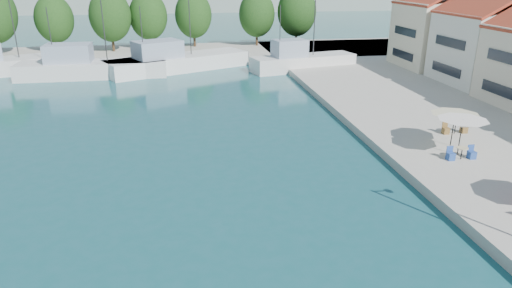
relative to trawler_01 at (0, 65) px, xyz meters
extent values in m
cube|color=#B0AB9F|center=(19.62, 9.52, -0.77)|extent=(90.00, 16.00, 0.60)
cube|color=white|center=(51.62, -15.48, 3.03)|extent=(8.00, 8.50, 7.00)
cube|color=#F3E5C2|center=(51.62, -6.48, 3.28)|extent=(8.60, 8.50, 7.50)
cube|color=silver|center=(0.42, 0.17, -0.37)|extent=(17.76, 10.67, 2.20)
cylinder|color=#2D2D2D|center=(2.03, 0.82, 4.73)|extent=(0.12, 0.12, 8.00)
cube|color=silver|center=(11.12, -3.30, -0.37)|extent=(16.49, 4.37, 2.20)
cube|color=#8F9EB1|center=(8.65, -3.31, 1.73)|extent=(4.96, 3.32, 2.00)
cylinder|color=#2D2D2D|center=(12.77, -3.29, 4.73)|extent=(0.12, 0.12, 8.00)
cylinder|color=#2D2D2D|center=(7.01, -3.32, 3.73)|extent=(0.10, 0.10, 6.00)
cube|color=white|center=(20.82, -1.01, -0.37)|extent=(17.90, 11.95, 2.20)
cube|color=#8F9EB1|center=(18.44, -2.18, 1.73)|extent=(6.33, 5.52, 2.00)
cylinder|color=#2D2D2D|center=(22.41, -0.23, 4.73)|extent=(0.12, 0.12, 8.00)
cylinder|color=#2D2D2D|center=(16.86, -2.97, 3.73)|extent=(0.10, 0.10, 6.00)
cube|color=silver|center=(35.95, -3.42, -0.37)|extent=(13.43, 6.16, 2.20)
cube|color=#8F9EB1|center=(34.05, -3.85, 1.73)|extent=(4.38, 3.40, 2.00)
cylinder|color=#2D2D2D|center=(37.22, -3.13, 4.73)|extent=(0.12, 0.12, 8.00)
cylinder|color=#2D2D2D|center=(32.78, -4.13, 3.73)|extent=(0.10, 0.10, 6.00)
cylinder|color=#3F2B19|center=(3.75, 12.54, 1.28)|extent=(0.36, 0.36, 3.49)
ellipsoid|color=#163912|center=(3.75, 12.54, 4.07)|extent=(5.30, 5.30, 6.63)
cylinder|color=#3F2B19|center=(11.59, 11.34, 1.45)|extent=(0.36, 0.36, 3.84)
ellipsoid|color=#163912|center=(11.59, 11.34, 4.52)|extent=(5.83, 5.83, 7.29)
cylinder|color=#3F2B19|center=(16.73, 13.19, 1.35)|extent=(0.36, 0.36, 3.64)
ellipsoid|color=#163912|center=(16.73, 13.19, 4.26)|extent=(5.53, 5.53, 6.91)
cylinder|color=#3F2B19|center=(23.34, 14.03, 1.34)|extent=(0.36, 0.36, 3.62)
ellipsoid|color=#163912|center=(23.34, 14.03, 4.24)|extent=(5.51, 5.51, 6.88)
cylinder|color=#3F2B19|center=(32.96, 13.63, 1.34)|extent=(0.36, 0.36, 3.62)
ellipsoid|color=#163912|center=(32.96, 13.63, 4.24)|extent=(5.50, 5.50, 6.87)
cylinder|color=#3F2B19|center=(39.06, 12.88, 1.49)|extent=(0.36, 0.36, 3.91)
ellipsoid|color=#163912|center=(39.06, 12.88, 4.61)|extent=(5.94, 5.94, 7.42)
cylinder|color=black|center=(37.85, -33.57, 0.70)|extent=(0.06, 0.06, 2.33)
cone|color=white|center=(37.85, -33.57, 1.62)|extent=(3.04, 3.04, 0.50)
cylinder|color=black|center=(38.37, -31.94, 0.62)|extent=(0.06, 0.06, 2.17)
cone|color=beige|center=(38.37, -31.94, 1.45)|extent=(3.10, 3.10, 0.50)
cylinder|color=black|center=(37.67, -34.24, -0.10)|extent=(0.06, 0.06, 0.74)
cylinder|color=#BEB38B|center=(37.67, -34.24, 0.27)|extent=(0.70, 0.70, 0.04)
cube|color=#254997|center=(38.37, -34.24, -0.24)|extent=(0.42, 0.42, 0.46)
cube|color=#254997|center=(36.97, -34.24, -0.24)|extent=(0.42, 0.42, 0.46)
cylinder|color=black|center=(39.99, -29.76, -0.10)|extent=(0.06, 0.06, 0.74)
cylinder|color=#BEB38B|center=(39.99, -29.76, 0.27)|extent=(0.70, 0.70, 0.04)
cube|color=brown|center=(40.69, -29.76, -0.24)|extent=(0.42, 0.42, 0.46)
cube|color=brown|center=(39.29, -29.76, -0.24)|extent=(0.42, 0.42, 0.46)
camera|label=1|loc=(21.11, -57.63, 10.25)|focal=32.00mm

